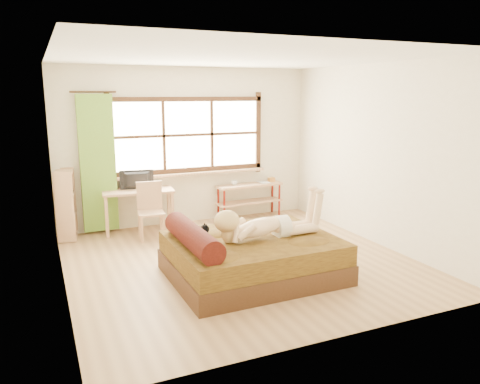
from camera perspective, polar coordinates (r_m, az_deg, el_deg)
name	(u,v)px	position (r m, az deg, el deg)	size (l,w,h in m)	color
floor	(240,261)	(6.49, -0.03, -8.44)	(4.50, 4.50, 0.00)	#9E754C
ceiling	(240,57)	(6.09, -0.04, 16.10)	(4.50, 4.50, 0.00)	white
wall_back	(188,146)	(8.24, -6.35, 5.55)	(4.50, 4.50, 0.00)	silver
wall_front	(342,199)	(4.22, 12.31, -0.80)	(4.50, 4.50, 0.00)	silver
wall_left	(57,176)	(5.65, -21.46, 1.84)	(4.50, 4.50, 0.00)	silver
wall_right	(377,155)	(7.34, 16.34, 4.35)	(4.50, 4.50, 0.00)	silver
window	(188,137)	(8.20, -6.31, 6.63)	(2.80, 0.16, 1.46)	#FFEDBF
curtain	(98,164)	(7.83, -16.94, 3.29)	(0.55, 0.10, 2.20)	#5D7B21
bed	(249,256)	(5.87, 1.14, -7.82)	(2.04, 1.64, 0.76)	black
woman	(266,214)	(5.76, 3.18, -2.70)	(1.41, 0.40, 0.60)	beige
kitten	(195,233)	(5.62, -5.52, -5.03)	(0.30, 0.12, 0.24)	black
desk	(138,196)	(7.84, -12.29, -0.43)	(1.19, 0.65, 0.71)	tan
monitor	(137,180)	(7.84, -12.45, 1.44)	(0.55, 0.07, 0.32)	black
chair	(150,207)	(7.53, -10.87, -1.81)	(0.44, 0.44, 0.89)	tan
pipe_shelf	(250,193)	(8.61, 1.23, -0.10)	(1.27, 0.40, 0.71)	tan
cup	(234,183)	(8.45, -0.69, 1.12)	(0.11, 0.11, 0.09)	gray
book	(259,183)	(8.66, 2.36, 1.14)	(0.18, 0.25, 0.02)	gray
bookshelf	(66,204)	(7.80, -20.45, -1.41)	(0.34, 0.51, 1.10)	tan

